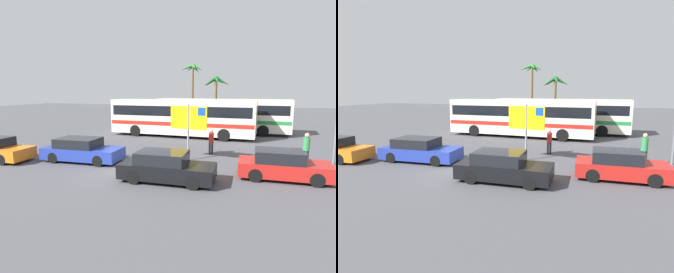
% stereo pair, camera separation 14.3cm
% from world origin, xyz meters
% --- Properties ---
extents(ground, '(120.00, 120.00, 0.00)m').
position_xyz_m(ground, '(0.00, 0.00, 0.00)').
color(ground, '#4C4C51').
extents(bus_front_coach, '(12.38, 2.62, 3.17)m').
position_xyz_m(bus_front_coach, '(-1.01, 10.94, 1.78)').
color(bus_front_coach, silver).
rests_on(bus_front_coach, ground).
extents(bus_rear_coach, '(12.38, 2.62, 3.17)m').
position_xyz_m(bus_rear_coach, '(1.84, 14.48, 1.78)').
color(bus_rear_coach, silver).
rests_on(bus_rear_coach, ground).
extents(ferry_sign, '(2.19, 0.38, 3.20)m').
position_xyz_m(ferry_sign, '(1.83, 2.95, 2.33)').
color(ferry_sign, gray).
rests_on(ferry_sign, ground).
extents(car_blue, '(4.54, 2.13, 1.32)m').
position_xyz_m(car_blue, '(-3.81, 0.76, 0.64)').
color(car_blue, '#23389E').
rests_on(car_blue, ground).
extents(car_black, '(4.23, 1.97, 1.32)m').
position_xyz_m(car_black, '(1.88, -0.99, 0.64)').
color(car_black, black).
rests_on(car_black, ground).
extents(car_red, '(4.05, 1.94, 1.32)m').
position_xyz_m(car_red, '(6.72, 1.03, 0.63)').
color(car_red, red).
rests_on(car_red, ground).
extents(pedestrian_by_bus, '(0.32, 0.32, 1.59)m').
position_xyz_m(pedestrian_by_bus, '(2.74, 4.93, 0.93)').
color(pedestrian_by_bus, '#2D2D33').
rests_on(pedestrian_by_bus, ground).
extents(pedestrian_crossing_lot, '(0.32, 0.32, 1.81)m').
position_xyz_m(pedestrian_crossing_lot, '(7.96, 3.60, 1.07)').
color(pedestrian_crossing_lot, '#2D2D33').
rests_on(pedestrian_crossing_lot, ground).
extents(palm_tree_seaside, '(3.04, 3.01, 7.21)m').
position_xyz_m(palm_tree_seaside, '(-2.94, 21.98, 5.66)').
color(palm_tree_seaside, brown).
rests_on(palm_tree_seaside, ground).
extents(palm_tree_inland, '(3.20, 3.35, 5.57)m').
position_xyz_m(palm_tree_inland, '(0.32, 19.91, 4.41)').
color(palm_tree_inland, brown).
rests_on(palm_tree_inland, ground).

